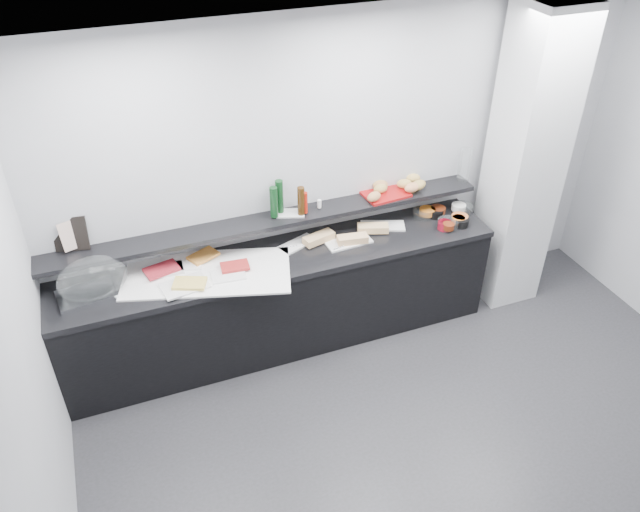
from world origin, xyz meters
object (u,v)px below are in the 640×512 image
object	(u,v)px
cloche_base	(86,295)
sandwich_plate_mid	(349,242)
framed_print	(70,234)
condiment_tray	(291,213)
bread_tray	(386,194)
carafe	(465,165)

from	to	relation	value
cloche_base	sandwich_plate_mid	xyz separation A→B (m)	(2.07, -0.03, -0.01)
sandwich_plate_mid	framed_print	world-z (taller)	framed_print
sandwich_plate_mid	condiment_tray	bearing A→B (deg)	150.24
framed_print	bread_tray	xyz separation A→B (m)	(2.51, -0.09, -0.12)
sandwich_plate_mid	carafe	xyz separation A→B (m)	(1.18, 0.22, 0.39)
condiment_tray	bread_tray	xyz separation A→B (m)	(0.85, 0.01, 0.00)
condiment_tray	cloche_base	bearing A→B (deg)	-153.91
framed_print	carafe	xyz separation A→B (m)	(3.26, -0.10, 0.02)
cloche_base	carafe	world-z (taller)	carafe
sandwich_plate_mid	bread_tray	distance (m)	0.54
sandwich_plate_mid	framed_print	xyz separation A→B (m)	(-2.09, 0.32, 0.37)
condiment_tray	carafe	xyz separation A→B (m)	(1.60, 0.00, 0.14)
framed_print	carafe	world-z (taller)	carafe
cloche_base	condiment_tray	world-z (taller)	condiment_tray
cloche_base	condiment_tray	size ratio (longest dim) A/B	1.80
cloche_base	framed_print	xyz separation A→B (m)	(-0.02, 0.29, 0.36)
framed_print	condiment_tray	distance (m)	1.67
condiment_tray	carafe	world-z (taller)	carafe
sandwich_plate_mid	carafe	bearing A→B (deg)	7.71
bread_tray	condiment_tray	bearing A→B (deg)	175.18
framed_print	carafe	size ratio (longest dim) A/B	0.87
condiment_tray	bread_tray	bearing A→B (deg)	19.91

